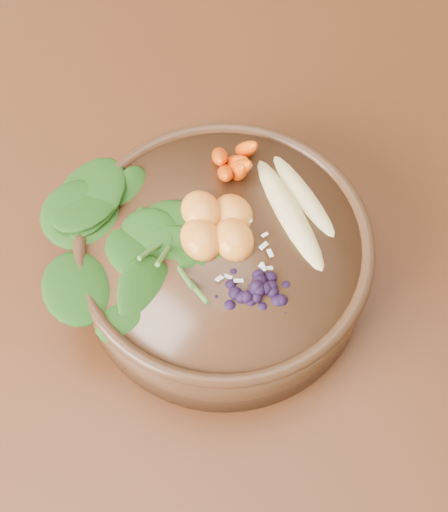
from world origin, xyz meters
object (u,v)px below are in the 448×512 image
(kale_heap, at_px, (153,202))
(banana_halves, at_px, (298,197))
(stoneware_bowl, at_px, (224,261))
(mandarin_cluster, at_px, (217,218))
(blueberry_pile, at_px, (258,280))
(dining_table, at_px, (163,304))
(carrot_cluster, at_px, (233,139))

(kale_heap, relative_size, banana_halves, 1.15)
(stoneware_bowl, bearing_deg, mandarin_cluster, 88.60)
(banana_halves, distance_m, mandarin_cluster, 0.08)
(kale_heap, distance_m, blueberry_pile, 0.12)
(stoneware_bowl, relative_size, kale_heap, 1.53)
(dining_table, xyz_separation_m, kale_heap, (0.01, 0.01, 0.19))
(stoneware_bowl, relative_size, mandarin_cluster, 3.15)
(banana_halves, bearing_deg, carrot_cluster, 113.06)
(carrot_cluster, bearing_deg, kale_heap, -169.49)
(carrot_cluster, bearing_deg, dining_table, -164.26)
(carrot_cluster, height_order, banana_halves, carrot_cluster)
(carrot_cluster, xyz_separation_m, blueberry_pile, (-0.04, -0.13, -0.02))
(dining_table, relative_size, stoneware_bowl, 5.80)
(mandarin_cluster, bearing_deg, carrot_cluster, 55.14)
(carrot_cluster, height_order, mandarin_cluster, carrot_cluster)
(stoneware_bowl, height_order, carrot_cluster, carrot_cluster)
(dining_table, relative_size, banana_halves, 10.19)
(mandarin_cluster, height_order, blueberry_pile, blueberry_pile)
(kale_heap, bearing_deg, blueberry_pile, -63.26)
(kale_heap, distance_m, mandarin_cluster, 0.06)
(stoneware_bowl, bearing_deg, dining_table, 145.64)
(banana_halves, xyz_separation_m, blueberry_pile, (-0.07, -0.07, 0.01))
(kale_heap, bearing_deg, carrot_cluster, 15.45)
(stoneware_bowl, height_order, kale_heap, kale_heap)
(stoneware_bowl, relative_size, blueberry_pile, 2.16)
(carrot_cluster, distance_m, banana_halves, 0.08)
(banana_halves, bearing_deg, dining_table, 163.00)
(kale_heap, xyz_separation_m, blueberry_pile, (0.06, -0.11, -0.00))
(dining_table, xyz_separation_m, mandarin_cluster, (0.06, -0.02, 0.18))
(dining_table, relative_size, kale_heap, 8.85)
(kale_heap, height_order, blueberry_pile, kale_heap)
(mandarin_cluster, bearing_deg, stoneware_bowl, -91.40)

